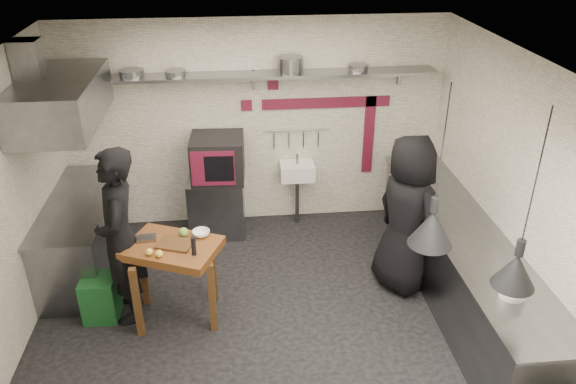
{
  "coord_description": "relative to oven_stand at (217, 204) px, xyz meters",
  "views": [
    {
      "loc": [
        -0.28,
        -4.92,
        4.05
      ],
      "look_at": [
        0.26,
        0.3,
        1.31
      ],
      "focal_mm": 35.0,
      "sensor_mm": 36.0,
      "label": 1
    }
  ],
  "objects": [
    {
      "name": "floor",
      "position": [
        0.55,
        -1.79,
        -0.4
      ],
      "size": [
        5.0,
        5.0,
        0.0
      ],
      "primitive_type": "plane",
      "color": "black",
      "rests_on": "ground"
    },
    {
      "name": "ceiling",
      "position": [
        0.55,
        -1.79,
        2.4
      ],
      "size": [
        5.0,
        5.0,
        0.0
      ],
      "primitive_type": "plane",
      "color": "beige",
      "rests_on": "floor"
    },
    {
      "name": "wall_back",
      "position": [
        0.55,
        0.31,
        1.0
      ],
      "size": [
        5.0,
        0.04,
        2.8
      ],
      "primitive_type": "cube",
      "color": "white",
      "rests_on": "floor"
    },
    {
      "name": "wall_front",
      "position": [
        0.55,
        -3.89,
        1.0
      ],
      "size": [
        5.0,
        0.04,
        2.8
      ],
      "primitive_type": "cube",
      "color": "white",
      "rests_on": "floor"
    },
    {
      "name": "wall_left",
      "position": [
        -1.95,
        -1.79,
        1.0
      ],
      "size": [
        0.04,
        4.2,
        2.8
      ],
      "primitive_type": "cube",
      "color": "white",
      "rests_on": "floor"
    },
    {
      "name": "wall_right",
      "position": [
        3.05,
        -1.79,
        1.0
      ],
      "size": [
        0.04,
        4.2,
        2.8
      ],
      "primitive_type": "cube",
      "color": "white",
      "rests_on": "floor"
    },
    {
      "name": "red_band_horiz",
      "position": [
        1.5,
        0.29,
        1.28
      ],
      "size": [
        1.7,
        0.02,
        0.14
      ],
      "primitive_type": "cube",
      "color": "maroon",
      "rests_on": "wall_back"
    },
    {
      "name": "red_band_vert",
      "position": [
        2.1,
        0.29,
        0.8
      ],
      "size": [
        0.14,
        0.02,
        1.1
      ],
      "primitive_type": "cube",
      "color": "maroon",
      "rests_on": "wall_back"
    },
    {
      "name": "red_tile_a",
      "position": [
        0.8,
        0.29,
        1.55
      ],
      "size": [
        0.14,
        0.02,
        0.14
      ],
      "primitive_type": "cube",
      "color": "maroon",
      "rests_on": "wall_back"
    },
    {
      "name": "red_tile_b",
      "position": [
        0.45,
        0.29,
        1.28
      ],
      "size": [
        0.14,
        0.02,
        0.14
      ],
      "primitive_type": "cube",
      "color": "maroon",
      "rests_on": "wall_back"
    },
    {
      "name": "back_shelf",
      "position": [
        0.55,
        0.13,
        1.72
      ],
      "size": [
        4.6,
        0.34,
        0.04
      ],
      "primitive_type": "cube",
      "color": "slate",
      "rests_on": "wall_back"
    },
    {
      "name": "shelf_bracket_left",
      "position": [
        -1.35,
        0.28,
        1.62
      ],
      "size": [
        0.04,
        0.06,
        0.24
      ],
      "primitive_type": "cube",
      "color": "slate",
      "rests_on": "wall_back"
    },
    {
      "name": "shelf_bracket_mid",
      "position": [
        0.55,
        0.28,
        1.62
      ],
      "size": [
        0.04,
        0.06,
        0.24
      ],
      "primitive_type": "cube",
      "color": "slate",
      "rests_on": "wall_back"
    },
    {
      "name": "shelf_bracket_right",
      "position": [
        2.45,
        0.28,
        1.62
      ],
      "size": [
        0.04,
        0.06,
        0.24
      ],
      "primitive_type": "cube",
      "color": "slate",
      "rests_on": "wall_back"
    },
    {
      "name": "pan_far_left",
      "position": [
        -0.93,
        0.13,
        1.79
      ],
      "size": [
        0.3,
        0.3,
        0.09
      ],
      "primitive_type": "cylinder",
      "rotation": [
        0.0,
        0.0,
        -0.03
      ],
      "color": "slate",
      "rests_on": "back_shelf"
    },
    {
      "name": "pan_mid_left",
      "position": [
        -0.4,
        0.13,
        1.78
      ],
      "size": [
        0.29,
        0.29,
        0.07
      ],
      "primitive_type": "cylinder",
      "rotation": [
        0.0,
        0.0,
        -0.2
      ],
      "color": "slate",
      "rests_on": "back_shelf"
    },
    {
      "name": "stock_pot",
      "position": [
        1.0,
        0.13,
        1.84
      ],
      "size": [
        0.35,
        0.35,
        0.2
      ],
      "primitive_type": "cylinder",
      "rotation": [
        0.0,
        0.0,
        0.08
      ],
      "color": "slate",
      "rests_on": "back_shelf"
    },
    {
      "name": "pan_right",
      "position": [
        1.86,
        0.13,
        1.78
      ],
      "size": [
        0.29,
        0.29,
        0.08
      ],
      "primitive_type": "cylinder",
      "rotation": [
        0.0,
        0.0,
        -0.18
      ],
      "color": "slate",
      "rests_on": "back_shelf"
    },
    {
      "name": "oven_stand",
      "position": [
        0.0,
        0.0,
        0.0
      ],
      "size": [
        0.76,
        0.7,
        0.8
      ],
      "primitive_type": "cube",
      "rotation": [
        0.0,
        0.0,
        -0.05
      ],
      "color": "slate",
      "rests_on": "floor"
    },
    {
      "name": "combi_oven",
      "position": [
        0.05,
        -0.03,
        0.69
      ],
      "size": [
        0.7,
        0.66,
        0.58
      ],
      "primitive_type": "cube",
      "rotation": [
        0.0,
        0.0,
        -0.05
      ],
      "color": "black",
      "rests_on": "oven_stand"
    },
    {
      "name": "oven_door",
      "position": [
        -0.01,
        -0.34,
        0.69
      ],
      "size": [
        0.54,
        0.06,
        0.46
      ],
      "primitive_type": "cube",
      "rotation": [
        0.0,
        0.0,
        -0.05
      ],
      "color": "maroon",
      "rests_on": "combi_oven"
    },
    {
      "name": "oven_glass",
      "position": [
        0.07,
        -0.36,
        0.69
      ],
      "size": [
        0.36,
        0.03,
        0.34
      ],
      "primitive_type": "cube",
      "rotation": [
        0.0,
        0.0,
        -0.05
      ],
      "color": "black",
      "rests_on": "oven_door"
    },
    {
      "name": "hand_sink",
      "position": [
        1.1,
        0.13,
        0.38
      ],
      "size": [
        0.46,
        0.34,
        0.22
      ],
      "primitive_type": "cube",
      "color": "white",
      "rests_on": "wall_back"
    },
    {
      "name": "sink_tap",
      "position": [
        1.1,
        0.13,
        0.56
      ],
      "size": [
        0.03,
        0.03,
        0.14
      ],
      "primitive_type": "cylinder",
      "color": "slate",
      "rests_on": "hand_sink"
    },
    {
      "name": "sink_drain",
      "position": [
        1.1,
        0.09,
        -0.06
      ],
      "size": [
        0.06,
        0.06,
        0.66
      ],
      "primitive_type": "cylinder",
      "color": "slate",
      "rests_on": "floor"
    },
    {
      "name": "utensil_rail",
      "position": [
        1.1,
        0.27,
        0.92
      ],
      "size": [
        0.9,
        0.02,
        0.02
      ],
      "primitive_type": "cylinder",
      "rotation": [
        0.0,
        1.57,
        0.0
      ],
      "color": "slate",
      "rests_on": "wall_back"
    },
    {
      "name": "counter_right",
      "position": [
        2.7,
        -1.79,
        0.05
      ],
      "size": [
        0.7,
        3.8,
        0.9
      ],
      "primitive_type": "cube",
      "color": "slate",
      "rests_on": "floor"
    },
    {
      "name": "counter_right_top",
      "position": [
        2.7,
        -1.79,
        0.52
      ],
      "size": [
        0.76,
        3.9,
        0.03
      ],
      "primitive_type": "cube",
      "color": "slate",
      "rests_on": "counter_right"
    },
    {
      "name": "plate_stack",
      "position": [
        2.67,
        -2.95,
        0.61
      ],
      "size": [
        0.25,
        0.25,
        0.15
      ],
      "primitive_type": "cylinder",
      "rotation": [
        0.0,
        0.0,
        0.13
      ],
      "color": "white",
      "rests_on": "counter_right_top"
    },
    {
      "name": "small_bowl_right",
      "position": [
        2.65,
        -2.96,
        0.56
      ],
      "size": [
        0.25,
        0.25,
        0.05
      ],
      "primitive_type": "cylinder",
      "rotation": [
        0.0,
        0.0,
        -0.18
      ],
      "color": "white",
      "rests_on": "counter_right_top"
    },
    {
      "name": "counter_left",
      "position": [
        -1.6,
        -0.74,
        0.05
      ],
      "size": [
        0.7,
        1.9,
        0.9
      ],
      "primitive_type": "cube",
      "color": "slate",
      "rests_on": "floor"
    },
    {
      "name": "counter_left_top",
      "position": [
        -1.6,
        -0.74,
        0.52
      ],
      "size": [
        0.76,
        2.0,
        0.03
      ],
      "primitive_type": "cube",
      "color": "slate",
      "rests_on": "counter_left"
    },
    {
      "name": "extractor_hood",
      "position": [
        -1.55,
        -0.74,
        1.75
      ],
      "size": [
        0.78,
        1.6,
        0.5
      ],
      "primitive_type": "cube",
      "color": "slate",
      "rests_on": "ceiling"
    },
    {
      "name": "hood_duct",
      "position": [
        -1.8,
        -0.74,
        2.15
      ],
      "size": [
        0.28,
        0.28,
        0.5
      ],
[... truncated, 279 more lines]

